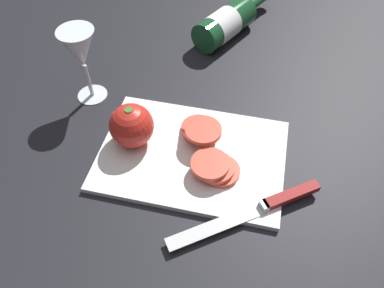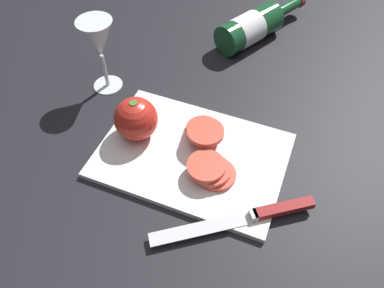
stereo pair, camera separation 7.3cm
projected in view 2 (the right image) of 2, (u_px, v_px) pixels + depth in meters
ground_plane at (205, 170)px, 0.74m from camera, size 3.00×3.00×0.00m
cutting_board at (192, 155)px, 0.76m from camera, size 0.37×0.26×0.01m
wine_bottle at (252, 27)px, 0.98m from camera, size 0.19×0.29×0.08m
wine_glass at (98, 42)px, 0.80m from camera, size 0.08×0.08×0.17m
whole_tomato at (136, 119)px, 0.75m from camera, size 0.09×0.09×0.09m
knife at (264, 213)px, 0.66m from camera, size 0.26×0.19×0.01m
tomato_slice_stack_near at (211, 170)px, 0.71m from camera, size 0.10×0.08×0.03m
tomato_slice_stack_far at (204, 131)px, 0.76m from camera, size 0.09×0.10×0.04m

